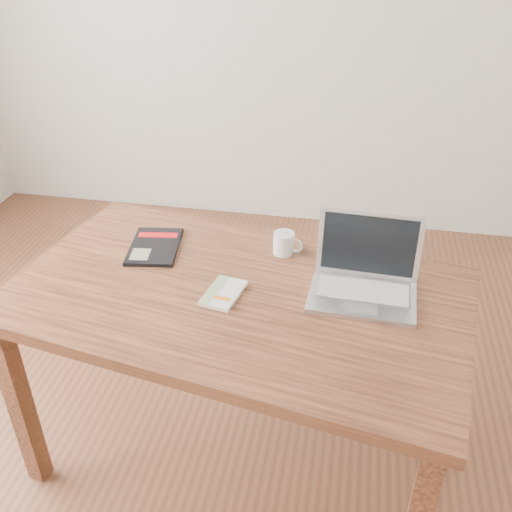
% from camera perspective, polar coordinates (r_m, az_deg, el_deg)
% --- Properties ---
extents(room, '(4.04, 4.04, 2.70)m').
position_cam_1_polar(room, '(1.47, -8.74, 14.88)').
color(room, '#542F1D').
rests_on(room, ground).
extents(desk, '(1.53, 1.04, 0.75)m').
position_cam_1_polar(desk, '(1.82, -1.91, -5.90)').
color(desk, '#502A18').
rests_on(desk, ground).
extents(white_guidebook, '(0.13, 0.18, 0.01)m').
position_cam_1_polar(white_guidebook, '(1.75, -3.27, -3.73)').
color(white_guidebook, silver).
rests_on(white_guidebook, desk).
extents(black_guidebook, '(0.20, 0.27, 0.01)m').
position_cam_1_polar(black_guidebook, '(2.02, -10.11, 0.95)').
color(black_guidebook, black).
rests_on(black_guidebook, desk).
extents(laptop, '(0.33, 0.27, 0.23)m').
position_cam_1_polar(laptop, '(1.78, 10.82, -2.13)').
color(laptop, '#BDBDC2').
rests_on(laptop, desk).
extents(coffee_mug, '(0.10, 0.07, 0.08)m').
position_cam_1_polar(coffee_mug, '(1.94, 2.87, 1.33)').
color(coffee_mug, white).
rests_on(coffee_mug, desk).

